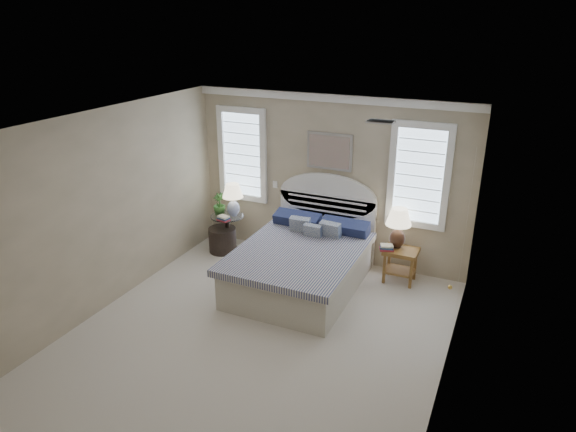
{
  "coord_description": "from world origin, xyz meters",
  "views": [
    {
      "loc": [
        2.63,
        -4.86,
        3.81
      ],
      "look_at": [
        -0.04,
        1.0,
        1.26
      ],
      "focal_mm": 32.0,
      "sensor_mm": 36.0,
      "label": 1
    }
  ],
  "objects_px": {
    "side_table_left": "(228,229)",
    "lamp_left": "(233,196)",
    "lamp_right": "(398,224)",
    "nightstand_right": "(401,258)",
    "floor_pot": "(223,240)",
    "bed": "(303,261)"
  },
  "relations": [
    {
      "from": "bed",
      "to": "lamp_right",
      "type": "bearing_deg",
      "value": 32.11
    },
    {
      "from": "bed",
      "to": "side_table_left",
      "type": "bearing_deg",
      "value": 160.26
    },
    {
      "from": "nightstand_right",
      "to": "floor_pot",
      "type": "xyz_separation_m",
      "value": [
        -3.0,
        -0.2,
        -0.17
      ]
    },
    {
      "from": "lamp_left",
      "to": "side_table_left",
      "type": "bearing_deg",
      "value": -150.05
    },
    {
      "from": "side_table_left",
      "to": "nightstand_right",
      "type": "distance_m",
      "value": 2.95
    },
    {
      "from": "lamp_left",
      "to": "lamp_right",
      "type": "distance_m",
      "value": 2.77
    },
    {
      "from": "bed",
      "to": "side_table_left",
      "type": "xyz_separation_m",
      "value": [
        -1.65,
        0.59,
        0.0
      ]
    },
    {
      "from": "side_table_left",
      "to": "floor_pot",
      "type": "distance_m",
      "value": 0.21
    },
    {
      "from": "floor_pot",
      "to": "bed",
      "type": "bearing_deg",
      "value": -16.22
    },
    {
      "from": "floor_pot",
      "to": "side_table_left",
      "type": "bearing_deg",
      "value": 62.49
    },
    {
      "from": "bed",
      "to": "nightstand_right",
      "type": "xyz_separation_m",
      "value": [
        1.3,
        0.69,
        0.0
      ]
    },
    {
      "from": "bed",
      "to": "floor_pot",
      "type": "distance_m",
      "value": 1.78
    },
    {
      "from": "lamp_right",
      "to": "bed",
      "type": "bearing_deg",
      "value": -147.89
    },
    {
      "from": "bed",
      "to": "lamp_right",
      "type": "distance_m",
      "value": 1.52
    },
    {
      "from": "side_table_left",
      "to": "lamp_left",
      "type": "height_order",
      "value": "lamp_left"
    },
    {
      "from": "nightstand_right",
      "to": "lamp_right",
      "type": "relative_size",
      "value": 0.85
    },
    {
      "from": "lamp_right",
      "to": "floor_pot",
      "type": "bearing_deg",
      "value": -174.8
    },
    {
      "from": "bed",
      "to": "floor_pot",
      "type": "xyz_separation_m",
      "value": [
        -1.7,
        0.49,
        -0.17
      ]
    },
    {
      "from": "floor_pot",
      "to": "nightstand_right",
      "type": "bearing_deg",
      "value": 3.76
    },
    {
      "from": "side_table_left",
      "to": "floor_pot",
      "type": "xyz_separation_m",
      "value": [
        -0.05,
        -0.1,
        -0.17
      ]
    },
    {
      "from": "lamp_left",
      "to": "floor_pot",
      "type": "bearing_deg",
      "value": -133.99
    },
    {
      "from": "lamp_left",
      "to": "lamp_right",
      "type": "bearing_deg",
      "value": 2.31
    }
  ]
}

